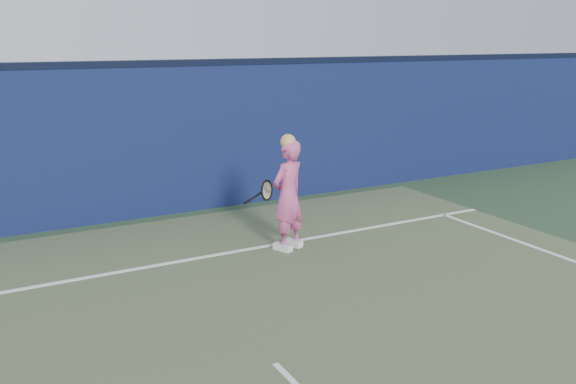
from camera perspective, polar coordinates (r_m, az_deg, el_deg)
backstop_wall at (r=10.45m, az=-15.21°, el=4.33°), size 24.00×0.40×2.50m
wall_cap at (r=10.32m, az=-15.68°, el=11.46°), size 24.00×0.42×0.10m
player at (r=8.61m, az=0.00°, el=-0.26°), size 0.68×0.58×1.67m
racket at (r=8.88m, az=-2.14°, el=0.08°), size 0.57×0.24×0.31m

